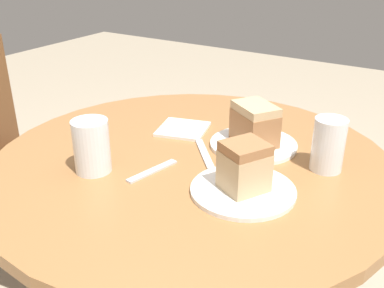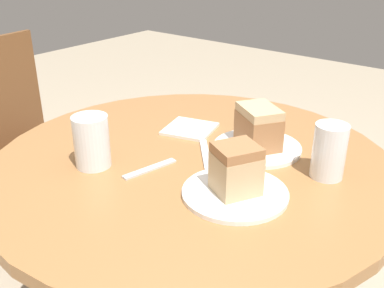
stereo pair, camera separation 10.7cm
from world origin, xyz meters
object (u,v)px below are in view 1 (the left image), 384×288
Objects in this scene: glass_lemonade at (92,148)px; glass_water at (328,147)px; plate_far at (243,190)px; chair at (5,166)px; cake_slice_near at (255,124)px; plate_near at (253,144)px; cake_slice_far at (244,167)px.

glass_water is (0.29, -0.45, 0.00)m from glass_lemonade.
glass_lemonade is at bearing 105.81° from plate_far.
chair is 6.54× the size of cake_slice_near.
chair is 1.19m from glass_water.
glass_lemonade reaches higher than plate_near.
glass_lemonade is at bearing 105.81° from cake_slice_far.
cake_slice_far is at bearing -104.34° from chair.
plate_near is at bearing 82.95° from glass_water.
plate_far is 1.80× the size of glass_lemonade.
glass_lemonade reaches higher than cake_slice_near.
cake_slice_near is 0.20m from glass_water.
chair reaches higher than cake_slice_far.
chair is 8.02× the size of cake_slice_far.
plate_near and plate_far have the same top height.
glass_water is (0.20, -0.12, 0.05)m from plate_far.
chair is at bearing 72.45° from glass_lemonade.
cake_slice_near is at bearing -91.56° from chair.
cake_slice_near and cake_slice_far have the same top height.
cake_slice_near reaches higher than plate_near.
plate_near is at bearing -91.56° from chair.
cake_slice_near is at bearing -90.00° from plate_near.
glass_lemonade is at bearing 140.88° from plate_near.
cake_slice_near is 1.13× the size of glass_water.
plate_far is at bearing 63.43° from cake_slice_far.
plate_near is 0.24m from cake_slice_far.
plate_far is 0.24m from cake_slice_near.
glass_water is at bearing -30.45° from plate_far.
plate_far is 0.06m from cake_slice_far.
plate_far is at bearing 149.55° from glass_water.
cake_slice_far is 0.23m from glass_water.
cake_slice_near is (0.22, 0.08, 0.06)m from plate_far.
plate_far is 1.94× the size of cake_slice_far.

